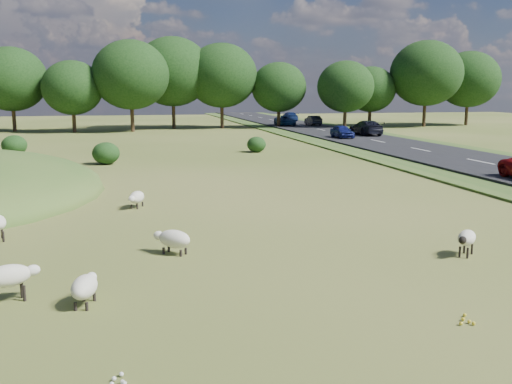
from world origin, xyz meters
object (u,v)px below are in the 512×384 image
sheep_4 (466,238)px  car_3 (289,116)px  sheep_5 (85,286)px  sheep_2 (10,276)px  car_2 (313,120)px  car_1 (342,131)px  car_5 (366,128)px  car_4 (285,121)px  sheep_3 (173,239)px  sheep_1 (136,197)px

sheep_4 → car_3: (14.95, 70.84, 0.36)m
sheep_4 → sheep_5: (-10.85, -1.61, -0.10)m
sheep_2 → car_2: bearing=44.0°
car_1 → car_3: car_3 is taller
sheep_4 → car_5: (14.95, 41.69, 0.46)m
sheep_5 → car_2: car_2 is taller
sheep_4 → car_2: (14.95, 59.32, 0.34)m
sheep_2 → sheep_5: bearing=-41.2°
sheep_5 → car_4: size_ratio=0.28×
sheep_3 → car_1: bearing=-78.6°
car_2 → car_1: bearing=79.5°
sheep_1 → car_4: 54.44m
car_4 → car_1: bearing=-90.0°
car_3 → sheep_3: bearing=71.1°
car_4 → car_5: 18.53m
car_3 → car_4: bearing=71.0°
sheep_1 → car_2: (24.43, 49.87, 0.45)m
sheep_1 → sheep_5: bearing=16.0°
sheep_3 → sheep_5: bearing=98.0°
sheep_4 → car_4: 60.85m
sheep_1 → car_1: 35.87m
car_2 → car_4: (-3.80, 0.50, -0.01)m
sheep_3 → car_3: bearing=-69.2°
sheep_3 → sheep_4: size_ratio=1.22×
sheep_3 → car_5: 45.97m
car_3 → car_5: 29.16m
sheep_3 → car_3: car_3 is taller
car_1 → car_3: bearing=83.2°
sheep_4 → car_5: size_ratio=0.20×
sheep_2 → sheep_4: bearing=-17.0°
car_1 → car_3: 32.28m
sheep_5 → car_2: (25.80, 60.93, 0.44)m
sheep_5 → car_3: size_ratio=0.28×
sheep_2 → car_2: car_2 is taller
sheep_4 → sheep_5: size_ratio=0.80×
sheep_4 → car_1: size_ratio=0.28×
car_4 → car_5: (3.80, -18.14, 0.13)m
sheep_2 → car_1: car_1 is taller
sheep_2 → sheep_4: sheep_2 is taller
sheep_4 → car_5: car_5 is taller
sheep_5 → sheep_2: bearing=83.6°
car_2 → car_3: size_ratio=0.85×
sheep_4 → sheep_2: bearing=-38.8°
sheep_1 → car_3: (24.43, 61.40, 0.47)m
sheep_4 → car_1: (11.15, 38.79, 0.33)m
sheep_3 → car_2: (23.47, 57.15, 0.42)m
sheep_2 → car_1: bearing=37.7°
car_1 → car_3: (3.80, 32.06, 0.03)m
sheep_5 → car_5: (25.80, 43.30, 0.56)m
car_4 → sheep_5: bearing=-109.7°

